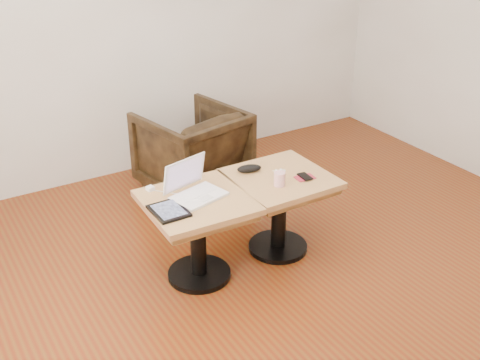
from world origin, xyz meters
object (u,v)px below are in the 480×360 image
laptop (194,189)px  armchair (192,150)px  striped_cup (280,179)px  side_table_left (197,219)px  side_table_right (280,195)px

laptop → armchair: laptop is taller
striped_cup → armchair: (0.00, 1.20, -0.26)m
side_table_left → side_table_right: size_ratio=1.03×
side_table_right → striped_cup: 0.23m
side_table_left → armchair: bearing=66.5°
striped_cup → side_table_left: bearing=168.6°
side_table_left → armchair: 1.22m
side_table_left → armchair: (0.53, 1.10, -0.08)m
side_table_right → armchair: size_ratio=0.83×
side_table_left → striped_cup: (0.52, -0.11, 0.18)m
side_table_left → laptop: (0.01, 0.06, 0.18)m
laptop → striped_cup: 0.53m
armchair → striped_cup: bearing=78.3°
armchair → side_table_right: bearing=82.4°
side_table_right → striped_cup: bearing=-127.3°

